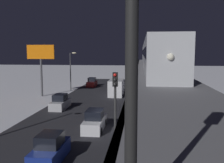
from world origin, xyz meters
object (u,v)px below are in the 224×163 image
Objects in this scene: sedan_red at (92,83)px; traffic_light_near at (115,106)px; rail_signal at (132,4)px; sedan_white at (95,121)px; sedan_blue at (50,150)px; box_truck at (117,87)px; traffic_light_far at (134,68)px; sedan_silver at (60,103)px; commercial_billboard at (41,57)px; traffic_light_mid at (130,76)px; subway_train at (152,54)px.

traffic_light_near is at bearing 103.37° from sedan_red.
rail_signal reaches higher than sedan_white.
sedan_blue is at bearing -65.10° from rail_signal.
traffic_light_far is at bearing -102.68° from box_truck.
rail_signal reaches higher than sedan_blue.
sedan_silver is 0.49× the size of commercial_billboard.
box_truck is at bearing -84.20° from rail_signal.
box_truck is 14.27m from commercial_billboard.
traffic_light_mid is 16.60m from commercial_billboard.
box_truck is 28.98m from traffic_light_near.
traffic_light_far is at bearing -135.84° from commercial_billboard.
sedan_white is at bearing 89.44° from box_truck.
traffic_light_far is (-9.30, -23.93, 3.40)m from sedan_silver.
sedan_blue and sedan_silver have the same top height.
sedan_white is at bearing -78.11° from rail_signal.
sedan_white is (4.41, -20.95, -7.46)m from rail_signal.
sedan_blue is 28.14m from box_truck.
sedan_white is 0.74× the size of traffic_light_mid.
sedan_red and sedan_silver have the same top height.
subway_train reaches higher than commercial_billboard.
box_truck is (-0.20, -20.50, 0.56)m from sedan_white.
box_truck is at bearing 89.44° from sedan_white.
sedan_blue is 27.89m from commercial_billboard.
traffic_light_near is 1.00× the size of traffic_light_far.
traffic_light_near is 0.72× the size of commercial_billboard.
sedan_white is at bearing 84.90° from traffic_light_far.
box_truck reaches higher than sedan_silver.
subway_train reaches higher than sedan_silver.
rail_signal is at bearing 92.62° from traffic_light_mid.
commercial_billboard is (15.51, -5.29, 2.63)m from traffic_light_mid.
traffic_light_mid reaches higher than sedan_silver.
traffic_light_far reaches higher than sedan_silver.
rail_signal is at bearing 96.77° from traffic_light_near.
sedan_red is 0.67× the size of traffic_light_far.
traffic_light_near and traffic_light_far have the same top height.
subway_train is at bearing 137.82° from sedan_red.
subway_train is 13.26× the size of sedan_blue.
sedan_white is 10.70m from sedan_silver.
sedan_silver is 25.89m from traffic_light_far.
sedan_silver is at bearing -61.01° from traffic_light_near.
subway_train is 12.95× the size of sedan_red.
subway_train reaches higher than sedan_red.
traffic_light_near is at bearing 82.95° from subway_train.
box_truck is 1.16× the size of traffic_light_near.
traffic_light_near reaches higher than sedan_red.
sedan_red is at bearing -90.00° from sedan_silver.
box_truck is at bearing 77.32° from traffic_light_far.
commercial_billboard is at bearing -58.83° from traffic_light_near.
rail_signal is 42.01m from commercial_billboard.
rail_signal is at bearing 91.62° from traffic_light_far.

